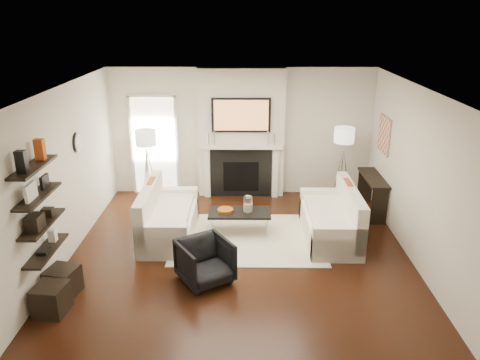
{
  "coord_description": "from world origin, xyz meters",
  "views": [
    {
      "loc": [
        0.08,
        -6.62,
        3.78
      ],
      "look_at": [
        0.0,
        0.6,
        1.15
      ],
      "focal_mm": 35.0,
      "sensor_mm": 36.0,
      "label": 1
    }
  ],
  "objects_px": {
    "loveseat_left_base": "(169,225)",
    "ottoman_near": "(63,281)",
    "loveseat_right_base": "(329,227)",
    "coffee_table": "(240,213)",
    "lamp_left_shade": "(146,138)",
    "lamp_right_shade": "(344,135)",
    "armchair": "(205,260)"
  },
  "relations": [
    {
      "from": "loveseat_left_base",
      "to": "ottoman_near",
      "type": "height_order",
      "value": "loveseat_left_base"
    },
    {
      "from": "loveseat_right_base",
      "to": "coffee_table",
      "type": "bearing_deg",
      "value": 174.04
    },
    {
      "from": "loveseat_right_base",
      "to": "ottoman_near",
      "type": "distance_m",
      "value": 4.41
    },
    {
      "from": "lamp_left_shade",
      "to": "lamp_right_shade",
      "type": "xyz_separation_m",
      "value": [
        3.9,
        0.25,
        0.0
      ]
    },
    {
      "from": "ottoman_near",
      "to": "coffee_table",
      "type": "bearing_deg",
      "value": 38.3
    },
    {
      "from": "coffee_table",
      "to": "loveseat_right_base",
      "type": "bearing_deg",
      "value": -5.96
    },
    {
      "from": "loveseat_right_base",
      "to": "lamp_left_shade",
      "type": "distance_m",
      "value": 3.88
    },
    {
      "from": "coffee_table",
      "to": "lamp_left_shade",
      "type": "xyz_separation_m",
      "value": [
        -1.84,
        1.19,
        1.05
      ]
    },
    {
      "from": "loveseat_right_base",
      "to": "armchair",
      "type": "height_order",
      "value": "armchair"
    },
    {
      "from": "loveseat_right_base",
      "to": "lamp_right_shade",
      "type": "xyz_separation_m",
      "value": [
        0.48,
        1.6,
        1.24
      ]
    },
    {
      "from": "loveseat_right_base",
      "to": "lamp_left_shade",
      "type": "bearing_deg",
      "value": 158.39
    },
    {
      "from": "loveseat_left_base",
      "to": "coffee_table",
      "type": "xyz_separation_m",
      "value": [
        1.24,
        0.13,
        0.19
      ]
    },
    {
      "from": "ottoman_near",
      "to": "armchair",
      "type": "bearing_deg",
      "value": 10.02
    },
    {
      "from": "armchair",
      "to": "ottoman_near",
      "type": "relative_size",
      "value": 1.79
    },
    {
      "from": "lamp_right_shade",
      "to": "loveseat_left_base",
      "type": "bearing_deg",
      "value": -154.66
    },
    {
      "from": "loveseat_left_base",
      "to": "armchair",
      "type": "xyz_separation_m",
      "value": [
        0.75,
        -1.46,
        0.15
      ]
    },
    {
      "from": "lamp_right_shade",
      "to": "armchair",
      "type": "bearing_deg",
      "value": -130.08
    },
    {
      "from": "coffee_table",
      "to": "lamp_right_shade",
      "type": "distance_m",
      "value": 2.72
    },
    {
      "from": "coffee_table",
      "to": "ottoman_near",
      "type": "xyz_separation_m",
      "value": [
        -2.46,
        -1.94,
        -0.2
      ]
    },
    {
      "from": "loveseat_right_base",
      "to": "ottoman_near",
      "type": "height_order",
      "value": "loveseat_right_base"
    },
    {
      "from": "loveseat_right_base",
      "to": "lamp_left_shade",
      "type": "xyz_separation_m",
      "value": [
        -3.42,
        1.35,
        1.24
      ]
    },
    {
      "from": "loveseat_right_base",
      "to": "ottoman_near",
      "type": "relative_size",
      "value": 4.5
    },
    {
      "from": "loveseat_left_base",
      "to": "ottoman_near",
      "type": "xyz_separation_m",
      "value": [
        -1.22,
        -1.81,
        -0.01
      ]
    },
    {
      "from": "armchair",
      "to": "coffee_table",
      "type": "bearing_deg",
      "value": 40.79
    },
    {
      "from": "armchair",
      "to": "lamp_right_shade",
      "type": "distance_m",
      "value": 4.1
    },
    {
      "from": "loveseat_left_base",
      "to": "loveseat_right_base",
      "type": "height_order",
      "value": "same"
    },
    {
      "from": "armchair",
      "to": "loveseat_left_base",
      "type": "bearing_deg",
      "value": 84.9
    },
    {
      "from": "ottoman_near",
      "to": "lamp_left_shade",
      "type": "bearing_deg",
      "value": 78.79
    },
    {
      "from": "lamp_left_shade",
      "to": "armchair",
      "type": "bearing_deg",
      "value": -64.04
    },
    {
      "from": "lamp_left_shade",
      "to": "ottoman_near",
      "type": "relative_size",
      "value": 1.0
    },
    {
      "from": "ottoman_near",
      "to": "loveseat_left_base",
      "type": "bearing_deg",
      "value": 56.03
    },
    {
      "from": "armchair",
      "to": "lamp_right_shade",
      "type": "bearing_deg",
      "value": 17.61
    }
  ]
}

